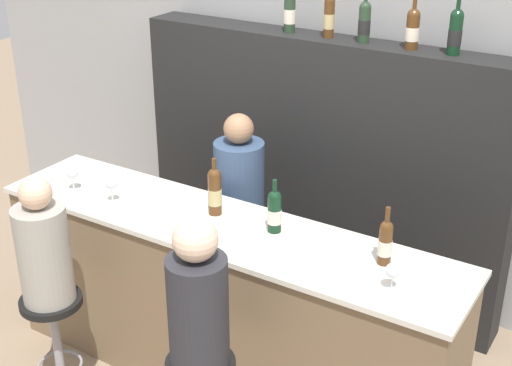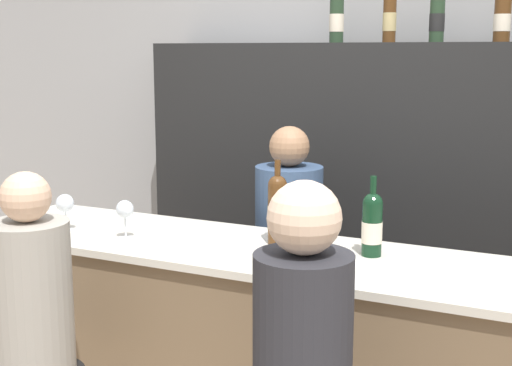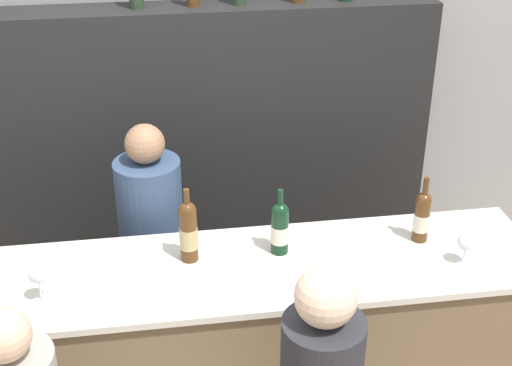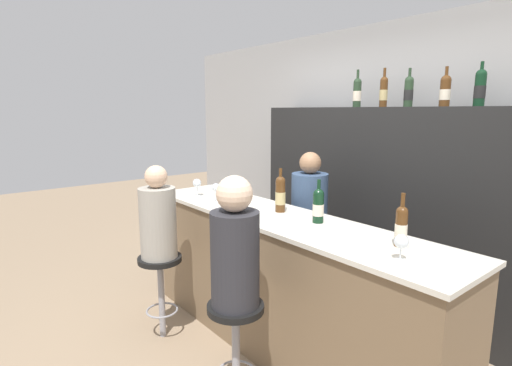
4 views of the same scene
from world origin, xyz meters
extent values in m
cube|color=#9E9E9E|center=(0.00, 1.69, 1.30)|extent=(6.40, 0.05, 2.60)
cube|color=brown|center=(0.00, 0.29, 0.51)|extent=(2.73, 0.57, 1.01)
cube|color=beige|center=(0.00, 0.29, 1.03)|extent=(2.77, 0.61, 0.03)
cube|color=black|center=(0.00, 1.47, 0.92)|extent=(2.59, 0.28, 1.84)
cylinder|color=#4C2D14|center=(-0.10, 0.38, 1.16)|extent=(0.08, 0.08, 0.24)
cylinder|color=tan|center=(-0.10, 0.38, 1.15)|extent=(0.08, 0.08, 0.09)
sphere|color=#4C2D14|center=(-0.10, 0.38, 1.28)|extent=(0.08, 0.08, 0.08)
cylinder|color=#4C2D14|center=(-0.10, 0.38, 1.34)|extent=(0.02, 0.02, 0.08)
cylinder|color=black|center=(0.28, 0.38, 1.14)|extent=(0.07, 0.07, 0.20)
cylinder|color=beige|center=(0.28, 0.38, 1.13)|extent=(0.08, 0.08, 0.08)
sphere|color=black|center=(0.28, 0.38, 1.24)|extent=(0.07, 0.07, 0.07)
cylinder|color=black|center=(0.28, 0.38, 1.30)|extent=(0.02, 0.02, 0.09)
cylinder|color=#4C2D14|center=(0.91, 0.38, 1.15)|extent=(0.07, 0.07, 0.20)
cylinder|color=beige|center=(0.91, 0.38, 1.14)|extent=(0.07, 0.07, 0.08)
sphere|color=#4C2D14|center=(0.91, 0.38, 1.25)|extent=(0.07, 0.07, 0.07)
cylinder|color=#4C2D14|center=(0.91, 0.38, 1.31)|extent=(0.02, 0.02, 0.10)
cylinder|color=#233823|center=(-0.25, 1.47, 1.95)|extent=(0.07, 0.07, 0.22)
cylinder|color=beige|center=(-0.25, 1.47, 1.94)|extent=(0.08, 0.08, 0.09)
cylinder|color=#4C2D14|center=(0.03, 1.47, 1.95)|extent=(0.07, 0.07, 0.23)
cylinder|color=tan|center=(0.03, 1.47, 1.94)|extent=(0.07, 0.07, 0.09)
sphere|color=#4C2D14|center=(0.03, 1.47, 2.06)|extent=(0.07, 0.07, 0.07)
cylinder|color=#233823|center=(0.26, 1.47, 1.94)|extent=(0.07, 0.07, 0.21)
cylinder|color=black|center=(0.26, 1.47, 1.93)|extent=(0.07, 0.07, 0.08)
sphere|color=#233823|center=(0.26, 1.47, 2.05)|extent=(0.07, 0.07, 0.07)
cylinder|color=#4C2D14|center=(0.57, 1.47, 1.93)|extent=(0.08, 0.08, 0.20)
cylinder|color=beige|center=(0.57, 1.47, 1.92)|extent=(0.08, 0.08, 0.08)
sphere|color=#4C2D14|center=(0.57, 1.47, 2.03)|extent=(0.08, 0.08, 0.08)
cylinder|color=#4C2D14|center=(0.57, 1.47, 2.09)|extent=(0.02, 0.02, 0.09)
cylinder|color=black|center=(0.82, 1.47, 1.95)|extent=(0.08, 0.08, 0.22)
cylinder|color=black|center=(0.82, 1.47, 1.94)|extent=(0.08, 0.08, 0.09)
sphere|color=black|center=(0.82, 1.47, 2.06)|extent=(0.08, 0.08, 0.08)
cylinder|color=black|center=(0.82, 1.47, 2.11)|extent=(0.02, 0.02, 0.08)
cylinder|color=silver|center=(-0.99, 0.18, 1.05)|extent=(0.07, 0.07, 0.00)
cylinder|color=silver|center=(-0.99, 0.18, 1.09)|extent=(0.01, 0.01, 0.08)
sphere|color=silver|center=(-0.99, 0.18, 1.16)|extent=(0.08, 0.08, 0.08)
cylinder|color=silver|center=(-0.69, 0.18, 1.05)|extent=(0.07, 0.07, 0.00)
cylinder|color=silver|center=(-0.69, 0.18, 1.09)|extent=(0.01, 0.01, 0.09)
sphere|color=silver|center=(-0.69, 0.18, 1.17)|extent=(0.07, 0.07, 0.07)
cylinder|color=silver|center=(1.03, 0.18, 1.05)|extent=(0.06, 0.06, 0.00)
cylinder|color=silver|center=(1.03, 0.18, 1.08)|extent=(0.01, 0.01, 0.06)
sphere|color=silver|center=(1.03, 0.18, 1.15)|extent=(0.07, 0.07, 0.07)
cube|color=white|center=(0.18, 0.14, 1.05)|extent=(0.21, 0.30, 0.00)
cylinder|color=gray|center=(-0.70, -0.34, 0.32)|extent=(0.05, 0.05, 0.64)
torus|color=gray|center=(-0.70, -0.34, 0.22)|extent=(0.25, 0.25, 0.02)
cylinder|color=black|center=(-0.70, -0.34, 0.66)|extent=(0.34, 0.34, 0.04)
cylinder|color=gray|center=(-0.70, -0.34, 0.95)|extent=(0.28, 0.28, 0.55)
sphere|color=#D8AD8C|center=(-0.70, -0.34, 1.31)|extent=(0.17, 0.17, 0.17)
cylinder|color=black|center=(0.30, -0.34, 0.66)|extent=(0.34, 0.34, 0.04)
cylinder|color=#28282D|center=(0.30, -0.34, 0.96)|extent=(0.29, 0.29, 0.56)
sphere|color=beige|center=(0.30, -0.34, 1.35)|extent=(0.21, 0.21, 0.21)
cylinder|color=#334766|center=(-0.26, 0.87, 0.64)|extent=(0.32, 0.32, 1.27)
sphere|color=#936B4C|center=(-0.26, 0.87, 1.36)|extent=(0.19, 0.19, 0.19)
camera|label=1|loc=(1.96, -2.52, 2.89)|focal=50.00mm
camera|label=2|loc=(1.01, -2.11, 1.80)|focal=50.00mm
camera|label=3|loc=(-0.19, -2.13, 2.75)|focal=50.00mm
camera|label=4|loc=(2.08, -1.63, 1.81)|focal=28.00mm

